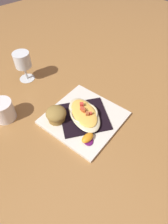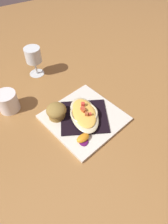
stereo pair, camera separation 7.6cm
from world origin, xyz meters
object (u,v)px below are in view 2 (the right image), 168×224
object	(u,v)px
muffin	(56,111)
orange_garnish	(83,139)
stemmed_glass	(33,57)
gratin_dish	(84,114)
square_plate	(84,118)
coffee_mug	(8,102)

from	to	relation	value
muffin	orange_garnish	size ratio (longest dim) A/B	1.33
stemmed_glass	muffin	bearing A→B (deg)	84.10
stemmed_glass	gratin_dish	bearing A→B (deg)	99.06
square_plate	orange_garnish	size ratio (longest dim) A/B	4.65
gratin_dish	muffin	distance (m)	0.11
orange_garnish	coffee_mug	bearing A→B (deg)	-58.05
muffin	orange_garnish	distance (m)	0.15
orange_garnish	gratin_dish	bearing A→B (deg)	-121.48
orange_garnish	stemmed_glass	size ratio (longest dim) A/B	0.42
square_plate	orange_garnish	xyz separation A→B (m)	(0.06, 0.09, 0.02)
square_plate	stemmed_glass	world-z (taller)	stemmed_glass
square_plate	coffee_mug	xyz separation A→B (m)	(0.24, -0.21, 0.03)
square_plate	stemmed_glass	size ratio (longest dim) A/B	1.96
square_plate	gratin_dish	size ratio (longest dim) A/B	1.32
square_plate	muffin	distance (m)	0.11
coffee_mug	gratin_dish	bearing A→B (deg)	139.77
gratin_dish	muffin	bearing A→B (deg)	-31.65
orange_garnish	stemmed_glass	distance (m)	0.47
muffin	orange_garnish	xyz separation A→B (m)	(-0.03, 0.15, -0.02)
gratin_dish	orange_garnish	world-z (taller)	gratin_dish
coffee_mug	muffin	bearing A→B (deg)	135.42
square_plate	muffin	bearing A→B (deg)	-31.69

